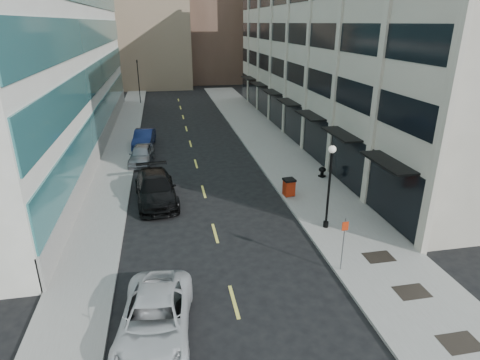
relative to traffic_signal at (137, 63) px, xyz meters
name	(u,v)px	position (x,y,z in m)	size (l,w,h in m)	color
ground	(243,336)	(5.50, -48.00, -5.72)	(160.00, 160.00, 0.00)	black
sidewalk_right	(283,158)	(13.00, -28.00, -5.64)	(5.00, 80.00, 0.15)	gray
sidewalk_left	(115,168)	(-1.00, -28.00, -5.64)	(3.00, 80.00, 0.15)	gray
building_right	(358,44)	(22.44, -21.01, 3.28)	(15.30, 46.50, 18.25)	beige
skyline_tan_near	(146,4)	(1.50, 20.00, 8.28)	(14.00, 18.00, 28.00)	#806953
skyline_tan_far	(98,22)	(-8.50, 30.00, 5.28)	(12.00, 14.00, 22.00)	#806953
skyline_stone	(268,28)	(23.50, 18.00, 4.28)	(10.00, 14.00, 20.00)	beige
grate_near	(460,343)	(13.10, -50.00, -5.56)	(1.40, 1.00, 0.01)	black
grate_mid	(412,292)	(13.10, -47.00, -5.56)	(1.40, 1.00, 0.01)	black
grate_far	(379,257)	(13.10, -44.20, -5.56)	(1.40, 1.00, 0.01)	black
road_centerline	(199,176)	(5.50, -31.00, -5.71)	(0.15, 68.20, 0.01)	#D8CC4C
traffic_signal	(137,63)	(0.00, 0.00, 0.00)	(0.66, 0.66, 6.98)	black
car_white_van	(155,319)	(2.30, -47.39, -4.94)	(2.57, 5.58, 1.55)	beige
car_black_pickup	(156,189)	(2.30, -34.99, -4.82)	(2.50, 6.16, 1.79)	black
car_silver_sedan	(141,154)	(1.10, -27.00, -4.95)	(1.81, 4.50, 1.53)	gray
car_blue_sedan	(144,138)	(1.17, -22.01, -4.93)	(1.67, 4.78, 1.57)	#14204E
trash_bin	(289,187)	(10.98, -36.09, -4.92)	(0.81, 0.87, 1.20)	#A4230A
lamppost	(330,180)	(11.72, -40.73, -2.68)	(0.41, 0.41, 4.91)	black
sign_post	(344,237)	(10.80, -44.82, -3.87)	(0.31, 0.07, 2.67)	slate
urn_planter	(322,171)	(14.50, -33.19, -5.11)	(0.55, 0.55, 0.76)	black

